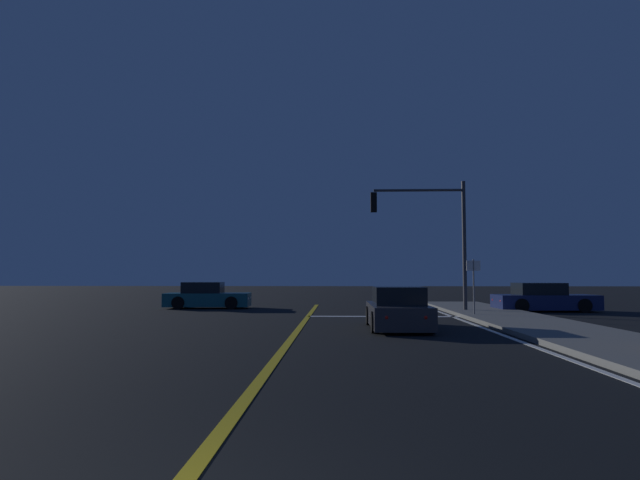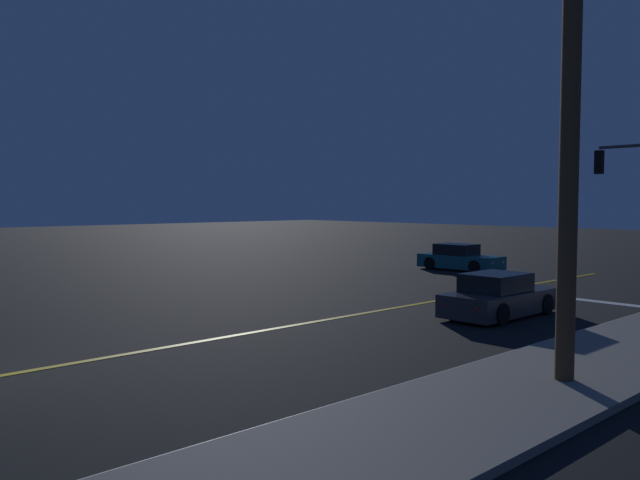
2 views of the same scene
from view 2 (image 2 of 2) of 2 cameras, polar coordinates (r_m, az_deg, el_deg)
The scene contains 7 objects.
sidewalk_right at distance 15.10m, azimuth 23.46°, elevation -9.98°, with size 3.20×36.90×0.15m, color slate.
lane_line_center at distance 19.50m, azimuth 1.95°, elevation -6.92°, with size 0.20×34.85×0.01m, color gold.
lane_line_edge_right at distance 15.93m, azimuth 17.27°, elevation -9.42°, with size 0.16×34.85×0.01m, color white.
stop_bar at distance 24.86m, azimuth 21.75°, elevation -4.91°, with size 6.16×0.50×0.01m, color white.
car_lead_oncoming_teal at distance 33.64m, azimuth 12.38°, elevation -1.65°, with size 4.37×1.97×1.34m.
car_distant_tail_charcoal at distance 20.34m, azimuth 15.73°, elevation -4.97°, with size 1.87×4.26×1.34m.
utility_pole_right at distance 12.95m, azimuth 21.57°, elevation 13.68°, with size 1.53×0.35×11.46m.
Camera 2 is at (13.64, -3.23, 3.50)m, focal length 35.74 mm.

